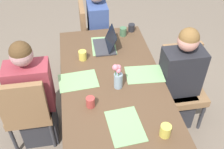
{
  "coord_description": "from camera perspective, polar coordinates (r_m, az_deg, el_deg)",
  "views": [
    {
      "loc": [
        1.81,
        -0.3,
        2.35
      ],
      "look_at": [
        0.0,
        0.0,
        0.78
      ],
      "focal_mm": 41.38,
      "sensor_mm": 36.0,
      "label": 1
    }
  ],
  "objects": [
    {
      "name": "ground_plane",
      "position": [
        2.98,
        -0.0,
        -11.5
      ],
      "size": [
        10.0,
        10.0,
        0.0
      ],
      "primitive_type": "plane",
      "color": "#756656"
    },
    {
      "name": "dining_table",
      "position": [
        2.5,
        -0.0,
        -2.25
      ],
      "size": [
        1.83,
        0.96,
        0.73
      ],
      "color": "brown",
      "rests_on": "ground_plane"
    },
    {
      "name": "chair_far_left_near",
      "position": [
        2.86,
        14.94,
        -1.46
      ],
      "size": [
        0.44,
        0.44,
        0.9
      ],
      "color": "olive",
      "rests_on": "ground_plane"
    },
    {
      "name": "person_far_left_near",
      "position": [
        2.77,
        14.44,
        -2.2
      ],
      "size": [
        0.36,
        0.4,
        1.19
      ],
      "color": "#2D2D33",
      "rests_on": "ground_plane"
    },
    {
      "name": "chair_head_left_left_mid",
      "position": [
        3.57,
        -4.41,
        9.18
      ],
      "size": [
        0.44,
        0.44,
        0.9
      ],
      "color": "olive",
      "rests_on": "ground_plane"
    },
    {
      "name": "person_head_left_left_mid",
      "position": [
        3.52,
        -3.1,
        9.18
      ],
      "size": [
        0.4,
        0.36,
        1.19
      ],
      "color": "#2D2D33",
      "rests_on": "ground_plane"
    },
    {
      "name": "chair_near_left_far",
      "position": [
        2.62,
        -18.13,
        -7.08
      ],
      "size": [
        0.44,
        0.44,
        0.9
      ],
      "color": "olive",
      "rests_on": "ground_plane"
    },
    {
      "name": "person_near_left_far",
      "position": [
        2.64,
        -16.86,
        -5.39
      ],
      "size": [
        0.36,
        0.4,
        1.19
      ],
      "color": "#2D2D33",
      "rests_on": "ground_plane"
    },
    {
      "name": "flower_vase",
      "position": [
        2.27,
        1.33,
        -0.33
      ],
      "size": [
        0.09,
        0.1,
        0.27
      ],
      "color": "#8EA8B7",
      "rests_on": "dining_table"
    },
    {
      "name": "placemat_far_left_near",
      "position": [
        2.51,
        7.18,
        0.08
      ],
      "size": [
        0.28,
        0.38,
        0.0
      ],
      "primitive_type": "cube",
      "rotation": [
        0.0,
        0.0,
        -1.64
      ],
      "color": "#7FAD70",
      "rests_on": "dining_table"
    },
    {
      "name": "placemat_head_left_left_mid",
      "position": [
        2.88,
        -1.78,
        6.39
      ],
      "size": [
        0.37,
        0.28,
        0.0
      ],
      "primitive_type": "cube",
      "rotation": [
        0.0,
        0.0,
        -0.05
      ],
      "color": "#7FAD70",
      "rests_on": "dining_table"
    },
    {
      "name": "placemat_near_left_far",
      "position": [
        2.44,
        -7.5,
        -1.36
      ],
      "size": [
        0.29,
        0.38,
        0.0
      ],
      "primitive_type": "cube",
      "rotation": [
        0.0,
        0.0,
        1.65
      ],
      "color": "#7FAD70",
      "rests_on": "dining_table"
    },
    {
      "name": "placemat_head_right_right_near",
      "position": [
        2.06,
        2.92,
        -11.24
      ],
      "size": [
        0.38,
        0.29,
        0.0
      ],
      "primitive_type": "cube",
      "rotation": [
        0.0,
        0.0,
        3.22
      ],
      "color": "#7FAD70",
      "rests_on": "dining_table"
    },
    {
      "name": "laptop_head_left_left_mid",
      "position": [
        2.83,
        -1.26,
        6.69
      ],
      "size": [
        0.32,
        0.22,
        0.2
      ],
      "color": "#38383D",
      "rests_on": "dining_table"
    },
    {
      "name": "coffee_mug_near_left",
      "position": [
        3.14,
        4.33,
        10.28
      ],
      "size": [
        0.08,
        0.08,
        0.09
      ],
      "primitive_type": "cylinder",
      "color": "#232328",
      "rests_on": "dining_table"
    },
    {
      "name": "coffee_mug_near_right",
      "position": [
        3.04,
        2.46,
        9.45
      ],
      "size": [
        0.08,
        0.08,
        0.1
      ],
      "primitive_type": "cylinder",
      "color": "#47704C",
      "rests_on": "dining_table"
    },
    {
      "name": "coffee_mug_centre_left",
      "position": [
        2.17,
        -4.77,
        -6.09
      ],
      "size": [
        0.08,
        0.08,
        0.09
      ],
      "primitive_type": "cylinder",
      "color": "#AD3D38",
      "rests_on": "dining_table"
    },
    {
      "name": "coffee_mug_centre_right",
      "position": [
        2.67,
        -6.51,
        4.23
      ],
      "size": [
        0.08,
        0.08,
        0.1
      ],
      "primitive_type": "cylinder",
      "color": "#DBC64C",
      "rests_on": "dining_table"
    },
    {
      "name": "coffee_mug_far_left",
      "position": [
        2.01,
        11.72,
        -12.06
      ],
      "size": [
        0.08,
        0.08,
        0.1
      ],
      "primitive_type": "cylinder",
      "color": "#DBC64C",
      "rests_on": "dining_table"
    }
  ]
}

